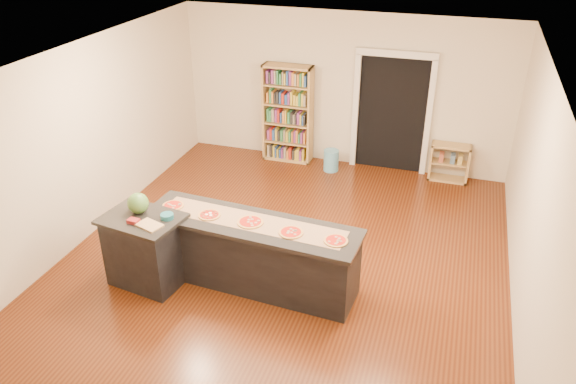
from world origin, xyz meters
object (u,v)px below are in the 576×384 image
(bookshelf, at_px, (288,114))
(waste_bin, at_px, (331,160))
(low_shelf, at_px, (449,163))
(side_counter, at_px, (146,250))
(watermelon, at_px, (138,203))
(kitchen_island, at_px, (252,253))

(bookshelf, bearing_deg, waste_bin, -14.46)
(low_shelf, relative_size, waste_bin, 1.70)
(side_counter, bearing_deg, watermelon, 139.19)
(kitchen_island, relative_size, watermelon, 10.44)
(side_counter, xyz_separation_m, bookshelf, (0.57, 4.23, 0.43))
(watermelon, bearing_deg, bookshelf, 80.96)
(side_counter, relative_size, waste_bin, 2.45)
(waste_bin, relative_size, watermelon, 1.49)
(low_shelf, xyz_separation_m, watermelon, (-3.65, -4.15, 0.76))
(low_shelf, distance_m, watermelon, 5.58)
(side_counter, bearing_deg, bookshelf, 90.95)
(side_counter, distance_m, waste_bin, 4.27)
(side_counter, relative_size, low_shelf, 1.44)
(side_counter, xyz_separation_m, low_shelf, (3.56, 4.25, -0.15))
(waste_bin, bearing_deg, watermelon, -111.98)
(side_counter, bearing_deg, kitchen_island, 24.51)
(watermelon, bearing_deg, waste_bin, 68.02)
(kitchen_island, height_order, waste_bin, kitchen_island)
(side_counter, bearing_deg, low_shelf, 58.63)
(kitchen_island, distance_m, bookshelf, 3.96)
(waste_bin, bearing_deg, kitchen_island, -92.65)
(side_counter, distance_m, bookshelf, 4.29)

